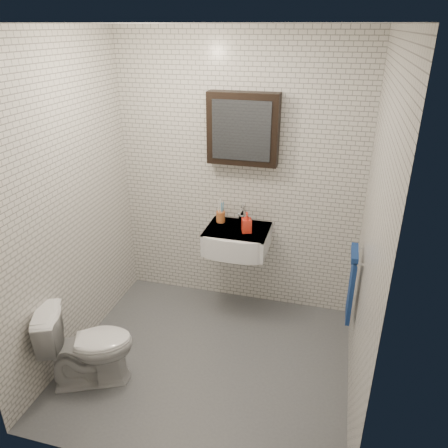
% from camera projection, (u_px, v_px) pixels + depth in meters
% --- Properties ---
extents(ground, '(2.20, 2.00, 0.01)m').
position_uv_depth(ground, '(208.00, 362.00, 3.54)').
color(ground, '#53565B').
rests_on(ground, ground).
extents(room_shell, '(2.22, 2.02, 2.51)m').
position_uv_depth(room_shell, '(205.00, 193.00, 2.93)').
color(room_shell, silver).
rests_on(room_shell, ground).
extents(washbasin, '(0.55, 0.50, 0.20)m').
position_uv_depth(washbasin, '(236.00, 240.00, 3.85)').
color(washbasin, white).
rests_on(washbasin, room_shell).
extents(faucet, '(0.06, 0.20, 0.15)m').
position_uv_depth(faucet, '(242.00, 215.00, 3.96)').
color(faucet, silver).
rests_on(faucet, washbasin).
extents(mirror_cabinet, '(0.60, 0.15, 0.60)m').
position_uv_depth(mirror_cabinet, '(243.00, 129.00, 3.63)').
color(mirror_cabinet, black).
rests_on(mirror_cabinet, room_shell).
extents(towel_rail, '(0.09, 0.30, 0.58)m').
position_uv_depth(towel_rail, '(352.00, 282.00, 3.29)').
color(towel_rail, silver).
rests_on(towel_rail, room_shell).
extents(toothbrush_cup, '(0.10, 0.10, 0.22)m').
position_uv_depth(toothbrush_cup, '(221.00, 216.00, 3.96)').
color(toothbrush_cup, '#BF642F').
rests_on(toothbrush_cup, washbasin).
extents(soap_bottle, '(0.11, 0.11, 0.18)m').
position_uv_depth(soap_bottle, '(247.00, 222.00, 3.76)').
color(soap_bottle, orange).
rests_on(soap_bottle, washbasin).
extents(toilet, '(0.75, 0.61, 0.66)m').
position_uv_depth(toilet, '(88.00, 345.00, 3.23)').
color(toilet, white).
rests_on(toilet, ground).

